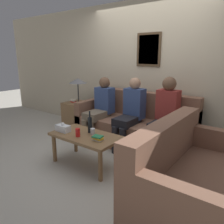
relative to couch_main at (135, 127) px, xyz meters
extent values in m
plane|color=beige|center=(0.00, -0.52, -0.33)|extent=(16.00, 16.00, 0.00)
cube|color=beige|center=(0.00, 0.46, 0.97)|extent=(9.00, 0.06, 2.60)
cube|color=#4C3823|center=(0.00, 0.42, 1.37)|extent=(0.48, 0.02, 0.60)
cube|color=#B7CCB2|center=(0.00, 0.41, 1.37)|extent=(0.40, 0.01, 0.52)
cube|color=brown|center=(0.00, -0.05, -0.09)|extent=(2.13, 0.88, 0.47)
cube|color=brown|center=(0.00, 0.28, 0.38)|extent=(2.13, 0.20, 0.47)
cube|color=brown|center=(-1.00, -0.05, 0.04)|extent=(0.14, 0.88, 0.73)
cube|color=brown|center=(1.00, -0.05, 0.04)|extent=(0.14, 0.88, 0.73)
cube|color=brown|center=(1.46, -1.24, -0.09)|extent=(0.88, 1.58, 0.47)
cube|color=brown|center=(1.12, -1.24, 0.38)|extent=(0.20, 1.58, 0.47)
cube|color=brown|center=(1.46, -1.96, 0.04)|extent=(0.88, 0.14, 0.73)
cube|color=brown|center=(1.46, -0.51, 0.04)|extent=(0.88, 0.14, 0.73)
cube|color=olive|center=(-0.16, -1.13, 0.12)|extent=(1.04, 0.57, 0.04)
cylinder|color=olive|center=(-0.62, -1.35, -0.11)|extent=(0.06, 0.06, 0.43)
cylinder|color=olive|center=(0.31, -1.35, -0.11)|extent=(0.06, 0.06, 0.43)
cylinder|color=olive|center=(-0.62, -0.91, -0.11)|extent=(0.06, 0.06, 0.43)
cylinder|color=olive|center=(0.31, -0.91, -0.11)|extent=(0.06, 0.06, 0.43)
cube|color=olive|center=(-1.43, -0.07, -0.02)|extent=(0.49, 0.49, 0.61)
cylinder|color=#262628|center=(-1.37, -0.07, 0.51)|extent=(0.02, 0.02, 0.44)
cone|color=slate|center=(-1.37, -0.07, 0.76)|extent=(0.38, 0.38, 0.10)
cube|color=red|center=(-1.50, -0.10, 0.30)|extent=(0.10, 0.09, 0.02)
cube|color=beige|center=(-1.50, -0.10, 0.32)|extent=(0.12, 0.10, 0.02)
cube|color=beige|center=(-1.50, -0.10, 0.34)|extent=(0.12, 0.08, 0.02)
cylinder|color=black|center=(-0.17, -1.02, 0.26)|extent=(0.06, 0.06, 0.23)
cylinder|color=black|center=(-0.17, -1.02, 0.43)|extent=(0.02, 0.02, 0.10)
cylinder|color=silver|center=(-0.08, -1.06, 0.19)|extent=(0.07, 0.07, 0.09)
cube|color=beige|center=(0.13, -1.19, 0.15)|extent=(0.15, 0.09, 0.02)
cube|color=gold|center=(0.13, -1.19, 0.18)|extent=(0.16, 0.10, 0.03)
cube|color=#237547|center=(0.13, -1.19, 0.20)|extent=(0.16, 0.14, 0.02)
cylinder|color=red|center=(-0.19, -1.25, 0.21)|extent=(0.07, 0.07, 0.12)
cube|color=silver|center=(-0.53, -1.23, 0.19)|extent=(0.23, 0.12, 0.10)
sphere|color=white|center=(-0.53, -1.23, 0.26)|extent=(0.05, 0.05, 0.05)
cube|color=#756651|center=(-0.64, -0.33, 0.19)|extent=(0.31, 0.50, 0.14)
cylinder|color=#756651|center=(-0.72, -0.58, -0.09)|extent=(0.11, 0.11, 0.47)
cylinder|color=#756651|center=(-0.56, -0.58, -0.09)|extent=(0.11, 0.11, 0.47)
cube|color=#33477A|center=(-0.64, -0.08, 0.43)|extent=(0.34, 0.22, 0.49)
sphere|color=brown|center=(-0.64, -0.08, 0.77)|extent=(0.21, 0.21, 0.21)
cube|color=black|center=(0.03, -0.31, 0.19)|extent=(0.31, 0.48, 0.14)
cylinder|color=black|center=(-0.05, -0.55, -0.09)|extent=(0.11, 0.11, 0.47)
cylinder|color=black|center=(0.11, -0.55, -0.09)|extent=(0.11, 0.11, 0.47)
cube|color=#33477A|center=(0.03, -0.08, 0.45)|extent=(0.34, 0.22, 0.53)
sphere|color=tan|center=(0.03, -0.08, 0.81)|extent=(0.20, 0.20, 0.20)
cube|color=black|center=(0.63, -0.24, 0.19)|extent=(0.31, 0.42, 0.14)
cylinder|color=black|center=(0.55, -0.45, -0.09)|extent=(0.11, 0.11, 0.47)
cylinder|color=black|center=(0.70, -0.45, -0.09)|extent=(0.11, 0.11, 0.47)
cube|color=maroon|center=(0.63, -0.03, 0.47)|extent=(0.34, 0.22, 0.55)
sphere|color=brown|center=(0.63, -0.03, 0.84)|extent=(0.22, 0.22, 0.22)
sphere|color=beige|center=(0.78, -1.09, -0.23)|extent=(0.19, 0.19, 0.19)
sphere|color=beige|center=(0.78, -1.09, -0.09)|extent=(0.12, 0.12, 0.12)
sphere|color=beige|center=(0.73, -1.09, -0.05)|extent=(0.04, 0.04, 0.04)
sphere|color=beige|center=(0.82, -1.09, -0.05)|extent=(0.04, 0.04, 0.04)
sphere|color=#FFEAD1|center=(0.78, -1.14, -0.10)|extent=(0.05, 0.05, 0.05)
camera|label=1|loc=(1.96, -3.30, 1.28)|focal=35.00mm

